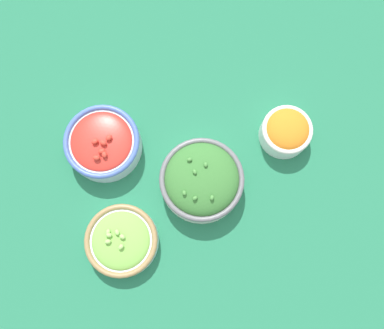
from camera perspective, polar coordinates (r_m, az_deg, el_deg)
name	(u,v)px	position (r m, az deg, el deg)	size (l,w,h in m)	color
ground_plane	(192,167)	(0.96, 0.00, -0.36)	(3.00, 3.00, 0.00)	#23704C
bowl_cherry_tomatoes	(103,143)	(0.96, -11.78, 2.79)	(0.16, 0.16, 0.07)	#B2C1CC
bowl_broccoli	(202,180)	(0.91, 1.30, -2.11)	(0.18, 0.18, 0.09)	silver
bowl_lettuce	(122,241)	(0.93, -9.37, -9.98)	(0.15, 0.15, 0.06)	silver
bowl_carrots	(286,131)	(0.96, 12.44, 4.35)	(0.11, 0.11, 0.07)	white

